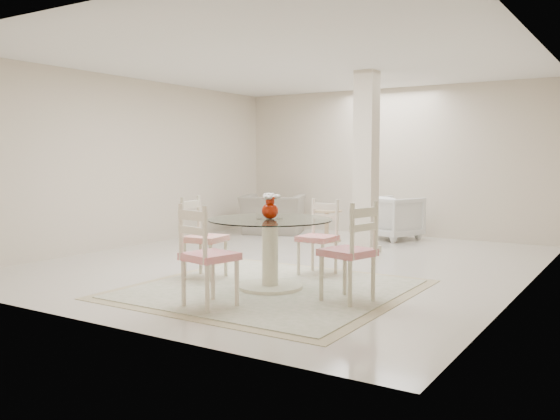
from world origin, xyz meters
The scene contains 13 objects.
ground centered at (0.00, 0.00, 0.00)m, with size 7.00×7.00×0.00m, color beige.
room_shell centered at (0.00, 0.00, 1.86)m, with size 6.02×7.02×2.71m.
column centered at (0.50, 1.30, 1.35)m, with size 0.30×0.30×2.70m, color beige.
area_rug centered at (0.68, -1.59, 0.01)m, with size 2.85×2.85×0.02m.
dining_table centered at (0.68, -1.59, 0.39)m, with size 1.33×1.33×0.77m.
red_vase centered at (0.68, -1.59, 0.91)m, with size 0.21×0.20×0.28m.
dining_chair_east centered at (1.69, -1.67, 0.58)m, with size 0.53×0.53×1.10m.
dining_chair_north centered at (0.74, -0.58, 0.53)m, with size 0.41×0.42×1.01m.
dining_chair_west centered at (-0.34, -1.54, 0.56)m, with size 0.48×0.48×1.07m.
dining_chair_south centered at (0.60, -2.61, 0.58)m, with size 0.52×0.52×1.09m.
recliner_taupe centered at (-1.91, 2.47, 0.36)m, with size 1.12×0.97×0.72m, color gray.
armchair_white centered at (0.31, 2.91, 0.38)m, with size 0.81×0.84×0.76m, color white.
side_table centered at (-0.56, 2.06, 0.25)m, with size 0.52×0.52×0.54m.
Camera 1 is at (4.13, -6.87, 1.42)m, focal length 38.00 mm.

